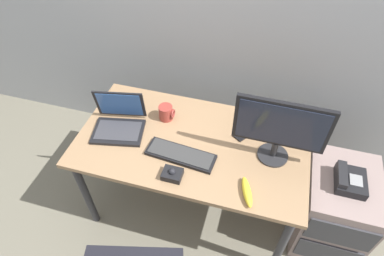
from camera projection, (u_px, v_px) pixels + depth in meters
ground_plane at (192, 202)px, 2.52m from camera, size 8.00×8.00×0.00m
desk at (192, 149)px, 2.05m from camera, size 1.41×0.77×0.72m
file_cabinet at (332, 208)px, 2.14m from camera, size 0.42×0.53×0.61m
desk_phone at (349, 180)px, 1.89m from camera, size 0.17×0.20×0.09m
monitor_main at (280, 128)px, 1.75m from camera, size 0.51×0.18×0.42m
keyboard at (181, 155)px, 1.91m from camera, size 0.42×0.17×0.03m
laptop at (119, 122)px, 2.04m from camera, size 0.36×0.32×0.24m
trackball_mouse at (172, 174)px, 1.80m from camera, size 0.11×0.09×0.07m
coffee_mug at (166, 113)px, 2.10m from camera, size 0.10×0.09×0.10m
cell_phone at (244, 133)px, 2.04m from camera, size 0.14×0.16×0.01m
banana at (247, 192)px, 1.73m from camera, size 0.11×0.19×0.04m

